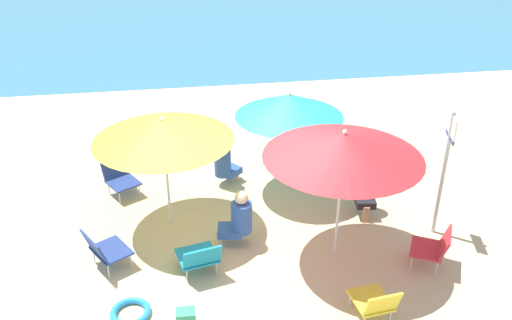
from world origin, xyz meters
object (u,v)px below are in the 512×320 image
object	(u,v)px
warning_sign	(446,157)
umbrella_red	(344,146)
person_b	(225,163)
beach_chair_e	(375,302)
beach_chair_a	(434,247)
umbrella_yellow	(163,130)
beach_chair_c	(120,177)
swim_ring	(131,312)
umbrella_teal	(289,105)
person_a	(365,184)
person_c	(238,219)
beach_bag	(186,318)
beach_chair_d	(104,249)
beach_chair_b	(199,256)

from	to	relation	value
warning_sign	umbrella_red	bearing A→B (deg)	-154.63
umbrella_red	person_b	xyz separation A→B (m)	(-1.38, 2.29, -1.35)
beach_chair_e	warning_sign	bearing A→B (deg)	-50.20
person_b	beach_chair_a	bearing A→B (deg)	-86.27
umbrella_red	person_b	world-z (taller)	umbrella_red
umbrella_yellow	person_b	size ratio (longest dim) A/B	2.31
beach_chair_c	swim_ring	bearing A→B (deg)	-25.22
beach_chair_e	umbrella_teal	bearing A→B (deg)	-0.14
person_a	person_c	bearing A→B (deg)	-66.59
umbrella_teal	umbrella_yellow	xyz separation A→B (m)	(-2.07, -0.80, 0.06)
person_c	beach_bag	size ratio (longest dim) A/B	3.80
umbrella_yellow	warning_sign	distance (m)	4.17
beach_chair_d	warning_sign	xyz separation A→B (m)	(4.98, 0.12, 0.99)
umbrella_teal	beach_chair_d	size ratio (longest dim) A/B	2.46
person_c	beach_chair_a	bearing A→B (deg)	169.54
person_a	person_b	bearing A→B (deg)	-111.57
beach_chair_b	warning_sign	world-z (taller)	warning_sign
umbrella_teal	swim_ring	bearing A→B (deg)	-132.97
beach_chair_c	person_b	bearing A→B (deg)	60.11
person_c	umbrella_red	bearing A→B (deg)	170.14
beach_chair_c	beach_chair_d	bearing A→B (deg)	-33.09
umbrella_yellow	beach_bag	xyz separation A→B (m)	(0.15, -2.30, -1.52)
person_a	beach_bag	size ratio (longest dim) A/B	4.07
beach_chair_e	warning_sign	size ratio (longest dim) A/B	0.32
umbrella_yellow	person_c	distance (m)	1.71
beach_chair_b	person_b	size ratio (longest dim) A/B	0.77
beach_bag	beach_chair_b	bearing A→B (deg)	76.83
beach_chair_c	warning_sign	xyz separation A→B (m)	(4.90, -1.95, 1.00)
beach_chair_e	swim_ring	world-z (taller)	beach_chair_e
beach_chair_d	beach_chair_e	xyz separation A→B (m)	(3.40, -1.57, -0.03)
umbrella_red	person_b	distance (m)	2.99
person_a	person_c	xyz separation A→B (m)	(-2.15, -0.60, -0.04)
swim_ring	beach_bag	world-z (taller)	beach_bag
beach_chair_e	swim_ring	xyz separation A→B (m)	(-3.02, 0.56, -0.25)
umbrella_yellow	beach_chair_a	distance (m)	4.23
person_a	swim_ring	xyz separation A→B (m)	(-3.70, -1.89, -0.45)
umbrella_teal	person_a	bearing A→B (deg)	-40.27
person_b	person_c	bearing A→B (deg)	-129.90
beach_chair_a	beach_chair_b	size ratio (longest dim) A/B	0.99
warning_sign	swim_ring	xyz separation A→B (m)	(-4.60, -1.13, -1.28)
beach_chair_a	swim_ring	xyz separation A→B (m)	(-4.21, -0.35, -0.29)
beach_chair_d	beach_chair_b	bearing A→B (deg)	-44.98
umbrella_yellow	beach_bag	size ratio (longest dim) A/B	8.69
person_c	beach_chair_c	bearing A→B (deg)	-35.15
beach_chair_b	umbrella_yellow	bearing A→B (deg)	3.53
umbrella_teal	beach_bag	bearing A→B (deg)	-121.76
umbrella_red	warning_sign	world-z (taller)	warning_sign
umbrella_red	warning_sign	size ratio (longest dim) A/B	1.07
beach_chair_b	beach_bag	world-z (taller)	beach_chair_b
umbrella_teal	warning_sign	distance (m)	2.62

